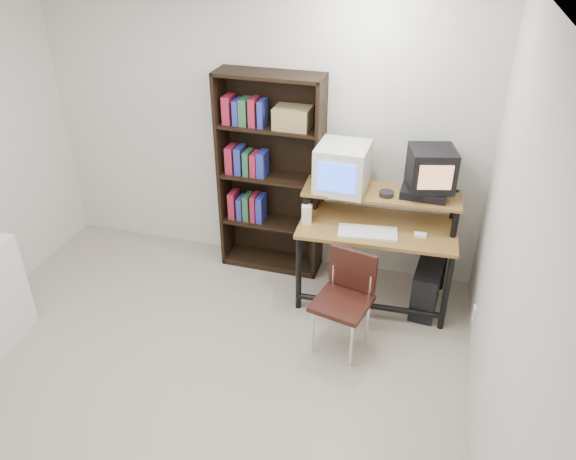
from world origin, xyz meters
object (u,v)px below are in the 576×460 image
(computer_desk, at_px, (377,228))
(pc_tower, at_px, (426,288))
(crt_tv, at_px, (431,168))
(bookshelf, at_px, (271,173))
(school_chair, at_px, (346,292))
(crt_monitor, at_px, (342,168))

(computer_desk, xyz_separation_m, pc_tower, (0.46, -0.05, -0.49))
(crt_tv, height_order, pc_tower, crt_tv)
(computer_desk, height_order, bookshelf, bookshelf)
(pc_tower, xyz_separation_m, school_chair, (-0.59, -0.60, 0.28))
(pc_tower, bearing_deg, school_chair, -129.53)
(crt_tv, relative_size, bookshelf, 0.23)
(crt_monitor, xyz_separation_m, bookshelf, (-0.67, 0.20, -0.22))
(crt_tv, relative_size, pc_tower, 0.93)
(computer_desk, relative_size, pc_tower, 2.89)
(crt_monitor, relative_size, crt_tv, 1.03)
(crt_tv, xyz_separation_m, school_chair, (-0.50, -0.81, -0.73))
(computer_desk, height_order, school_chair, computer_desk)
(crt_tv, height_order, bookshelf, bookshelf)
(bookshelf, bearing_deg, crt_tv, -4.76)
(crt_monitor, height_order, school_chair, crt_monitor)
(pc_tower, xyz_separation_m, bookshelf, (-1.46, 0.35, 0.73))
(crt_monitor, bearing_deg, bookshelf, 165.29)
(school_chair, distance_m, bookshelf, 1.37)
(crt_tv, distance_m, school_chair, 1.20)
(school_chair, xyz_separation_m, bookshelf, (-0.87, 0.95, 0.46))
(pc_tower, relative_size, school_chair, 0.57)
(crt_monitor, height_order, crt_tv, crt_tv)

